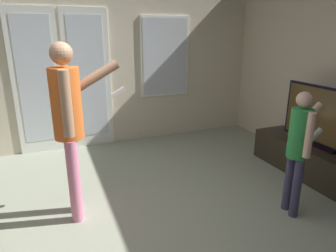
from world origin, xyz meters
The scene contains 6 objects.
ground_plane centered at (0.00, 0.00, -0.01)m, with size 6.09×4.77×0.02m, color gray.
wall_back_with_doors centered at (0.04, 2.35, 1.28)m, with size 6.09×0.09×2.63m.
tv_stand centered at (2.63, 0.19, 0.19)m, with size 0.48×1.72×0.38m.
flat_screen_tv centered at (2.63, 0.20, 0.74)m, with size 0.08×1.13×0.70m.
person_adult centered at (-0.06, 0.48, 0.96)m, with size 0.68×0.43×1.59m.
person_child centered at (1.83, -0.24, 0.71)m, with size 0.44×0.32×1.18m.
Camera 1 is at (-0.20, -2.14, 1.67)m, focal length 32.13 mm.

